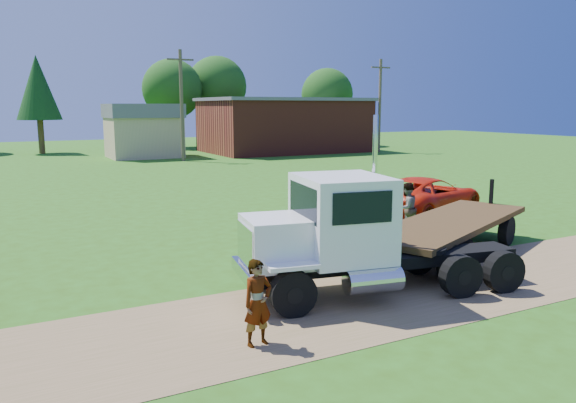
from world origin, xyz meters
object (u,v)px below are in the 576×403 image
orange_pickup (425,197)px  spectator_a (258,303)px  white_semi_tractor (345,236)px  flatbed_trailer (449,228)px

orange_pickup → spectator_a: spectator_a is taller
white_semi_tractor → spectator_a: 3.52m
white_semi_tractor → flatbed_trailer: (4.84, 1.62, -0.62)m
orange_pickup → spectator_a: bearing=107.3°
white_semi_tractor → spectator_a: white_semi_tractor is taller
orange_pickup → spectator_a: (-11.37, -8.31, 0.02)m
white_semi_tractor → flatbed_trailer: bearing=28.8°
orange_pickup → spectator_a: size_ratio=3.52×
white_semi_tractor → orange_pickup: 10.68m
white_semi_tractor → orange_pickup: bearing=48.9°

